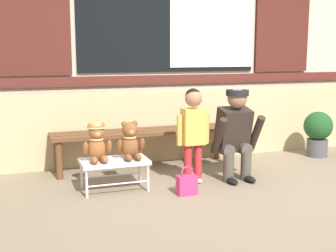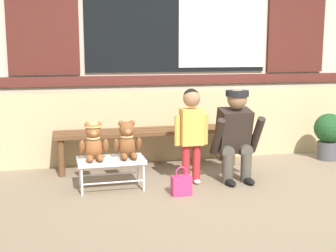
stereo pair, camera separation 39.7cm
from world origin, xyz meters
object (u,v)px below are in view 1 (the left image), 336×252
object	(u,v)px
small_display_bench	(114,163)
adult_crouching	(235,133)
teddy_bear_plain	(130,142)
potted_plant	(318,131)
handbag_on_ground	(187,184)
child_standing	(193,125)
wooden_bench_long	(145,136)
teddy_bear_with_hat	(97,143)

from	to	relation	value
small_display_bench	adult_crouching	size ratio (longest dim) A/B	0.67
teddy_bear_plain	potted_plant	distance (m)	2.63
teddy_bear_plain	handbag_on_ground	xyz separation A→B (m)	(0.44, -0.35, -0.37)
child_standing	potted_plant	size ratio (longest dim) A/B	1.68
wooden_bench_long	child_standing	bearing A→B (deg)	-68.40
wooden_bench_long	small_display_bench	bearing A→B (deg)	-126.26
child_standing	wooden_bench_long	bearing A→B (deg)	111.60
wooden_bench_long	teddy_bear_plain	size ratio (longest dim) A/B	5.78
teddy_bear_plain	child_standing	world-z (taller)	child_standing
handbag_on_ground	teddy_bear_plain	bearing A→B (deg)	141.50
wooden_bench_long	handbag_on_ground	distance (m)	1.09
wooden_bench_long	potted_plant	distance (m)	2.23
handbag_on_ground	potted_plant	xyz separation A→B (m)	(2.13, 0.88, 0.23)
wooden_bench_long	handbag_on_ground	xyz separation A→B (m)	(0.09, -1.05, -0.28)
teddy_bear_with_hat	handbag_on_ground	distance (m)	0.92
wooden_bench_long	teddy_bear_with_hat	distance (m)	0.97
potted_plant	wooden_bench_long	bearing A→B (deg)	175.72
child_standing	small_display_bench	bearing A→B (deg)	178.15
small_display_bench	potted_plant	distance (m)	2.78
wooden_bench_long	potted_plant	xyz separation A→B (m)	(2.22, -0.17, -0.05)
teddy_bear_plain	handbag_on_ground	world-z (taller)	teddy_bear_plain
teddy_bear_plain	wooden_bench_long	bearing A→B (deg)	63.20
handbag_on_ground	potted_plant	bearing A→B (deg)	22.56
small_display_bench	teddy_bear_with_hat	xyz separation A→B (m)	(-0.16, 0.00, 0.21)
wooden_bench_long	teddy_bear_with_hat	world-z (taller)	teddy_bear_with_hat
wooden_bench_long	child_standing	size ratio (longest dim) A/B	2.19
teddy_bear_plain	potted_plant	bearing A→B (deg)	11.65
child_standing	handbag_on_ground	size ratio (longest dim) A/B	3.52
teddy_bear_plain	handbag_on_ground	bearing A→B (deg)	-38.50
teddy_bear_with_hat	small_display_bench	bearing A→B (deg)	-0.77
child_standing	adult_crouching	bearing A→B (deg)	0.31
adult_crouching	teddy_bear_plain	bearing A→B (deg)	178.73
small_display_bench	child_standing	size ratio (longest dim) A/B	0.67
teddy_bear_with_hat	potted_plant	xyz separation A→B (m)	(2.89, 0.53, -0.15)
child_standing	teddy_bear_plain	bearing A→B (deg)	177.56
teddy_bear_plain	adult_crouching	xyz separation A→B (m)	(1.11, -0.02, 0.02)
teddy_bear_plain	adult_crouching	distance (m)	1.11
teddy_bear_with_hat	child_standing	bearing A→B (deg)	-1.67
child_standing	handbag_on_ground	xyz separation A→B (m)	(-0.19, -0.33, -0.50)
potted_plant	teddy_bear_with_hat	bearing A→B (deg)	-169.62
wooden_bench_long	teddy_bear_with_hat	xyz separation A→B (m)	(-0.67, -0.70, 0.10)
small_display_bench	teddy_bear_with_hat	distance (m)	0.26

